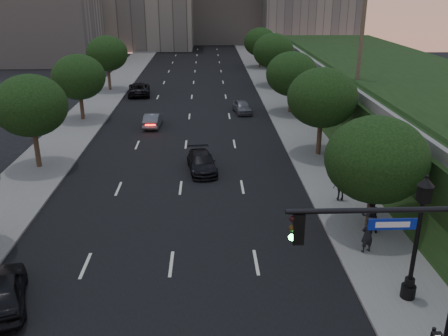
{
  "coord_description": "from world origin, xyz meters",
  "views": [
    {
      "loc": [
        1.78,
        -14.21,
        12.21
      ],
      "look_at": [
        2.6,
        8.17,
        3.6
      ],
      "focal_mm": 38.0,
      "sensor_mm": 36.0,
      "label": 1
    }
  ],
  "objects_px": {
    "pedestrian_c": "(341,188)",
    "sedan_near_left": "(2,291)",
    "traffic_signal_mast": "(422,287)",
    "pedestrian_b": "(370,215)",
    "pedestrian_a": "(367,234)",
    "sedan_far_left": "(139,89)",
    "sedan_mid_left": "(153,120)",
    "sedan_near_right": "(202,162)",
    "sedan_far_right": "(242,107)",
    "street_lamp": "(416,244)"
  },
  "relations": [
    {
      "from": "pedestrian_c",
      "to": "sedan_mid_left",
      "type": "bearing_deg",
      "value": -47.28
    },
    {
      "from": "sedan_near_left",
      "to": "sedan_mid_left",
      "type": "height_order",
      "value": "sedan_near_left"
    },
    {
      "from": "pedestrian_b",
      "to": "sedan_far_right",
      "type": "bearing_deg",
      "value": -82.77
    },
    {
      "from": "pedestrian_b",
      "to": "pedestrian_c",
      "type": "relative_size",
      "value": 1.17
    },
    {
      "from": "street_lamp",
      "to": "sedan_far_right",
      "type": "bearing_deg",
      "value": 98.39
    },
    {
      "from": "sedan_mid_left",
      "to": "pedestrian_b",
      "type": "distance_m",
      "value": 24.93
    },
    {
      "from": "street_lamp",
      "to": "sedan_far_right",
      "type": "distance_m",
      "value": 31.77
    },
    {
      "from": "sedan_near_right",
      "to": "traffic_signal_mast",
      "type": "bearing_deg",
      "value": -78.27
    },
    {
      "from": "sedan_far_right",
      "to": "sedan_near_left",
      "type": "bearing_deg",
      "value": -119.24
    },
    {
      "from": "traffic_signal_mast",
      "to": "pedestrian_b",
      "type": "bearing_deg",
      "value": 78.91
    },
    {
      "from": "sedan_far_left",
      "to": "pedestrian_a",
      "type": "xyz_separation_m",
      "value": [
        15.72,
        -36.73,
        0.33
      ]
    },
    {
      "from": "sedan_near_right",
      "to": "pedestrian_c",
      "type": "height_order",
      "value": "pedestrian_c"
    },
    {
      "from": "sedan_far_left",
      "to": "sedan_near_right",
      "type": "xyz_separation_m",
      "value": [
        7.68,
        -25.33,
        -0.11
      ]
    },
    {
      "from": "pedestrian_a",
      "to": "sedan_far_right",
      "type": "bearing_deg",
      "value": -101.79
    },
    {
      "from": "traffic_signal_mast",
      "to": "sedan_mid_left",
      "type": "height_order",
      "value": "traffic_signal_mast"
    },
    {
      "from": "traffic_signal_mast",
      "to": "sedan_near_left",
      "type": "bearing_deg",
      "value": 163.26
    },
    {
      "from": "street_lamp",
      "to": "sedan_near_left",
      "type": "relative_size",
      "value": 1.27
    },
    {
      "from": "street_lamp",
      "to": "sedan_near_right",
      "type": "height_order",
      "value": "street_lamp"
    },
    {
      "from": "pedestrian_b",
      "to": "sedan_near_left",
      "type": "bearing_deg",
      "value": 14.51
    },
    {
      "from": "pedestrian_b",
      "to": "pedestrian_a",
      "type": "bearing_deg",
      "value": 64.64
    },
    {
      "from": "sedan_mid_left",
      "to": "sedan_near_right",
      "type": "xyz_separation_m",
      "value": [
        4.61,
        -11.53,
        0.0
      ]
    },
    {
      "from": "street_lamp",
      "to": "sedan_far_right",
      "type": "xyz_separation_m",
      "value": [
        -4.62,
        31.37,
        -1.98
      ]
    },
    {
      "from": "street_lamp",
      "to": "sedan_mid_left",
      "type": "height_order",
      "value": "street_lamp"
    },
    {
      "from": "sedan_near_right",
      "to": "sedan_far_right",
      "type": "height_order",
      "value": "sedan_far_right"
    },
    {
      "from": "sedan_near_right",
      "to": "pedestrian_b",
      "type": "height_order",
      "value": "pedestrian_b"
    },
    {
      "from": "traffic_signal_mast",
      "to": "sedan_far_left",
      "type": "height_order",
      "value": "traffic_signal_mast"
    },
    {
      "from": "pedestrian_a",
      "to": "pedestrian_b",
      "type": "xyz_separation_m",
      "value": [
        0.79,
        1.95,
        0.03
      ]
    },
    {
      "from": "sedan_far_right",
      "to": "street_lamp",
      "type": "bearing_deg",
      "value": -89.87
    },
    {
      "from": "traffic_signal_mast",
      "to": "sedan_far_left",
      "type": "bearing_deg",
      "value": 108.07
    },
    {
      "from": "sedan_mid_left",
      "to": "pedestrian_c",
      "type": "relative_size",
      "value": 2.41
    },
    {
      "from": "sedan_near_left",
      "to": "traffic_signal_mast",
      "type": "bearing_deg",
      "value": 145.05
    },
    {
      "from": "traffic_signal_mast",
      "to": "pedestrian_c",
      "type": "distance_m",
      "value": 14.16
    },
    {
      "from": "street_lamp",
      "to": "sedan_near_left",
      "type": "height_order",
      "value": "street_lamp"
    },
    {
      "from": "pedestrian_a",
      "to": "pedestrian_b",
      "type": "bearing_deg",
      "value": -132.06
    },
    {
      "from": "sedan_near_left",
      "to": "sedan_far_left",
      "type": "xyz_separation_m",
      "value": [
        0.26,
        40.19,
        0.0
      ]
    },
    {
      "from": "sedan_far_left",
      "to": "sedan_far_right",
      "type": "xyz_separation_m",
      "value": [
        11.69,
        -9.01,
        -0.1
      ]
    },
    {
      "from": "street_lamp",
      "to": "sedan_near_left",
      "type": "distance_m",
      "value": 16.69
    },
    {
      "from": "traffic_signal_mast",
      "to": "street_lamp",
      "type": "relative_size",
      "value": 1.25
    },
    {
      "from": "sedan_far_left",
      "to": "pedestrian_c",
      "type": "height_order",
      "value": "pedestrian_c"
    },
    {
      "from": "pedestrian_b",
      "to": "sedan_near_right",
      "type": "bearing_deg",
      "value": -50.32
    },
    {
      "from": "street_lamp",
      "to": "sedan_far_left",
      "type": "distance_m",
      "value": 43.59
    },
    {
      "from": "pedestrian_b",
      "to": "pedestrian_c",
      "type": "bearing_deg",
      "value": -87.05
    },
    {
      "from": "sedan_near_right",
      "to": "sedan_far_left",
      "type": "bearing_deg",
      "value": 98.95
    },
    {
      "from": "sedan_near_right",
      "to": "sedan_mid_left",
      "type": "bearing_deg",
      "value": 103.9
    },
    {
      "from": "traffic_signal_mast",
      "to": "sedan_far_right",
      "type": "relative_size",
      "value": 1.82
    },
    {
      "from": "street_lamp",
      "to": "pedestrian_c",
      "type": "bearing_deg",
      "value": 91.5
    },
    {
      "from": "sedan_far_right",
      "to": "pedestrian_a",
      "type": "height_order",
      "value": "pedestrian_a"
    },
    {
      "from": "sedan_mid_left",
      "to": "sedan_far_left",
      "type": "distance_m",
      "value": 14.13
    },
    {
      "from": "sedan_far_left",
      "to": "pedestrian_c",
      "type": "xyz_separation_m",
      "value": [
        16.07,
        -30.83,
        0.21
      ]
    },
    {
      "from": "pedestrian_c",
      "to": "sedan_near_left",
      "type": "bearing_deg",
      "value": 35.17
    }
  ]
}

